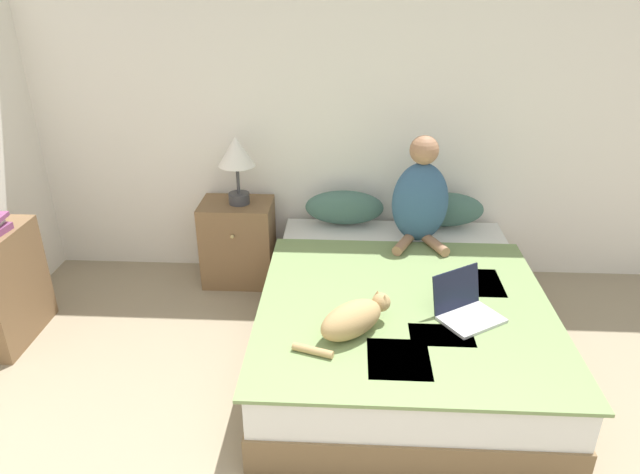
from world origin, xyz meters
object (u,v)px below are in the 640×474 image
(person_sitting, at_px, (420,198))
(table_lamp, at_px, (236,156))
(pillow_far, at_px, (444,210))
(cat_tabby, at_px, (353,319))
(laptop_open, at_px, (466,308))
(pillow_near, at_px, (344,208))
(bed, at_px, (400,320))
(nightstand, at_px, (238,242))
(bookshelf, at_px, (4,287))

(person_sitting, xyz_separation_m, table_lamp, (-1.30, 0.19, 0.21))
(pillow_far, height_order, table_lamp, table_lamp)
(cat_tabby, bearing_deg, laptop_open, -24.68)
(pillow_near, relative_size, person_sitting, 0.77)
(laptop_open, bearing_deg, bed, 104.07)
(bed, height_order, cat_tabby, cat_tabby)
(pillow_near, relative_size, pillow_far, 1.00)
(bed, height_order, pillow_far, pillow_far)
(nightstand, height_order, table_lamp, table_lamp)
(laptop_open, height_order, nightstand, laptop_open)
(cat_tabby, distance_m, laptop_open, 0.66)
(cat_tabby, bearing_deg, pillow_far, 22.40)
(pillow_far, bearing_deg, laptop_open, -92.12)
(person_sitting, relative_size, table_lamp, 1.50)
(pillow_near, relative_size, laptop_open, 1.37)
(pillow_far, relative_size, cat_tabby, 1.15)
(bed, xyz_separation_m, table_lamp, (-1.14, 0.85, 0.78))
(pillow_far, xyz_separation_m, laptop_open, (-0.05, -1.23, -0.08))
(laptop_open, bearing_deg, pillow_near, 86.24)
(person_sitting, height_order, laptop_open, person_sitting)
(table_lamp, height_order, bookshelf, table_lamp)
(pillow_near, xyz_separation_m, person_sitting, (0.52, -0.26, 0.19))
(laptop_open, bearing_deg, pillow_far, 54.65)
(person_sitting, height_order, table_lamp, person_sitting)
(bed, distance_m, cat_tabby, 0.67)
(nightstand, bearing_deg, table_lamp, -7.43)
(pillow_near, height_order, table_lamp, table_lamp)
(laptop_open, relative_size, nightstand, 0.66)
(pillow_far, relative_size, table_lamp, 1.16)
(bed, xyz_separation_m, pillow_far, (0.37, 0.93, 0.37))
(pillow_near, bearing_deg, nightstand, -175.11)
(bed, relative_size, table_lamp, 4.14)
(cat_tabby, xyz_separation_m, nightstand, (-0.87, 1.36, -0.24))
(table_lamp, bearing_deg, person_sitting, -8.34)
(pillow_near, relative_size, cat_tabby, 1.15)
(cat_tabby, height_order, laptop_open, laptop_open)
(pillow_near, bearing_deg, person_sitting, -26.67)
(bed, bearing_deg, bookshelf, 179.40)
(pillow_far, xyz_separation_m, table_lamp, (-1.51, -0.07, 0.41))
(table_lamp, bearing_deg, pillow_far, 2.74)
(person_sitting, distance_m, cat_tabby, 1.27)
(pillow_far, bearing_deg, table_lamp, -177.26)
(pillow_far, bearing_deg, person_sitting, -129.24)
(pillow_near, height_order, person_sitting, person_sitting)
(laptop_open, relative_size, table_lamp, 0.84)
(pillow_far, bearing_deg, nightstand, -177.45)
(table_lamp, bearing_deg, bed, -36.75)
(pillow_far, height_order, laptop_open, pillow_far)
(table_lamp, bearing_deg, pillow_near, 5.34)
(pillow_near, xyz_separation_m, bookshelf, (-2.16, -0.90, -0.22))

